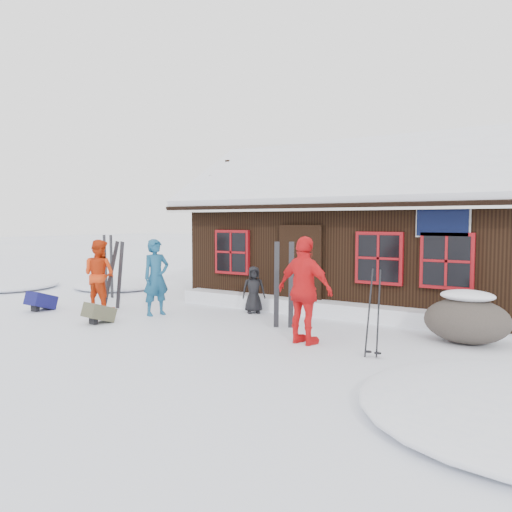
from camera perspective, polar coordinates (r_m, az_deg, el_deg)
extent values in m
plane|color=white|center=(10.48, -5.62, -7.84)|extent=(120.00, 120.00, 0.00)
cube|color=black|center=(13.94, 12.25, 0.22)|extent=(8.00, 5.00, 2.50)
cube|color=black|center=(12.60, 9.99, 9.42)|extent=(8.90, 3.14, 1.88)
cube|color=black|center=(15.34, 14.33, 8.37)|extent=(8.90, 3.14, 1.88)
cube|color=white|center=(12.61, 10.00, 10.05)|extent=(8.72, 3.07, 1.86)
cube|color=white|center=(15.36, 14.34, 8.89)|extent=(8.72, 3.07, 1.86)
cube|color=white|center=(14.06, 12.43, 12.39)|extent=(8.81, 0.22, 0.14)
cube|color=silver|center=(11.20, 6.98, 5.67)|extent=(8.90, 0.10, 0.20)
cube|color=black|center=(11.88, 5.16, -1.56)|extent=(1.00, 0.10, 2.00)
cube|color=black|center=(10.69, 20.53, 3.76)|extent=(1.00, 0.06, 0.60)
cube|color=maroon|center=(12.89, -2.74, 0.45)|extent=(1.04, 0.10, 1.14)
cube|color=black|center=(12.86, -2.85, 0.44)|extent=(0.90, 0.04, 1.00)
cube|color=maroon|center=(11.09, 13.87, -0.24)|extent=(1.04, 0.10, 1.14)
cube|color=black|center=(11.05, 13.81, -0.25)|extent=(0.90, 0.04, 1.00)
cube|color=maroon|center=(10.72, 20.97, -0.53)|extent=(1.04, 0.10, 1.14)
cube|color=black|center=(10.68, 20.92, -0.54)|extent=(0.90, 0.04, 1.00)
cube|color=white|center=(11.54, 7.32, -5.87)|extent=(7.60, 0.60, 0.35)
ellipsoid|color=white|center=(16.72, -15.39, -3.52)|extent=(2.80, 2.80, 0.34)
ellipsoid|color=white|center=(17.97, -26.60, -3.29)|extent=(3.20, 3.20, 0.38)
imported|color=navy|center=(11.59, -11.34, -2.40)|extent=(0.59, 0.73, 1.74)
imported|color=red|center=(12.65, -17.49, -2.06)|extent=(0.92, 0.77, 1.71)
imported|color=red|center=(8.73, 5.61, -3.94)|extent=(1.16, 0.62, 1.89)
imported|color=black|center=(11.66, -0.27, -3.87)|extent=(0.64, 0.61, 1.10)
ellipsoid|color=#49413A|center=(9.56, 22.96, -6.84)|extent=(1.46, 1.10, 0.80)
ellipsoid|color=white|center=(9.51, 23.02, -4.81)|extent=(0.92, 0.66, 0.20)
cube|color=black|center=(12.78, -16.29, -2.13)|extent=(0.40, 0.26, 1.72)
cube|color=black|center=(12.60, -15.30, -2.20)|extent=(0.45, 0.16, 1.72)
cube|color=black|center=(14.82, -16.83, -1.17)|extent=(0.15, 0.06, 1.81)
cube|color=black|center=(14.58, -16.19, -1.24)|extent=(0.14, 0.07, 1.81)
cube|color=black|center=(10.08, 2.37, -3.43)|extent=(0.11, 0.07, 1.79)
cube|color=black|center=(10.05, 4.04, -3.46)|extent=(0.12, 0.06, 1.79)
cylinder|color=black|center=(8.11, 12.76, -6.50)|extent=(0.10, 0.13, 1.44)
cylinder|color=black|center=(8.06, 13.80, -6.58)|extent=(0.10, 0.13, 1.44)
cube|color=#12124E|center=(13.10, -23.35, -5.05)|extent=(0.48, 0.62, 0.32)
cube|color=#4B4A35|center=(11.08, -17.50, -6.56)|extent=(0.49, 0.61, 0.31)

